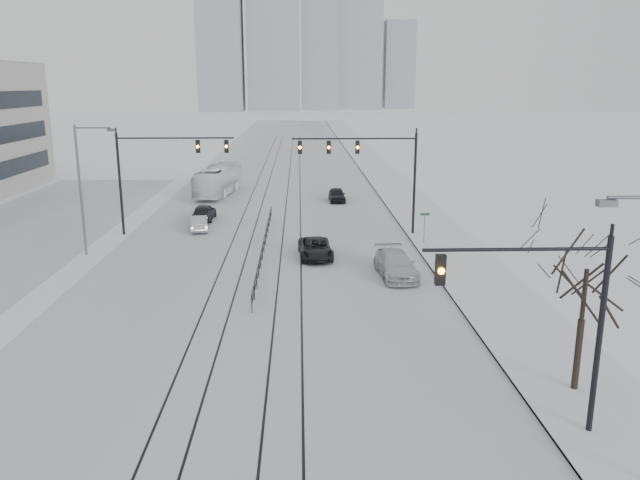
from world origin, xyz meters
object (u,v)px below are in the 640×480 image
(sedan_sb_outer, at_px, (199,223))
(box_truck, at_px, (218,181))
(traffic_mast_near, at_px, (554,310))
(sedan_nb_front, at_px, (315,249))
(sedan_sb_inner, at_px, (204,212))
(sedan_nb_right, at_px, (396,265))
(bare_tree, at_px, (586,282))
(sedan_nb_far, at_px, (337,195))

(sedan_sb_outer, relative_size, box_truck, 0.35)
(traffic_mast_near, relative_size, sedan_nb_front, 1.48)
(sedan_nb_front, relative_size, box_truck, 0.43)
(sedan_sb_inner, distance_m, sedan_sb_outer, 3.92)
(sedan_nb_right, distance_m, box_truck, 33.22)
(bare_tree, relative_size, box_truck, 0.55)
(sedan_nb_far, bearing_deg, sedan_sb_outer, -134.88)
(sedan_sb_inner, relative_size, box_truck, 0.39)
(traffic_mast_near, distance_m, sedan_nb_right, 18.66)
(sedan_sb_outer, bearing_deg, sedan_nb_far, -142.71)
(sedan_sb_outer, xyz_separation_m, sedan_nb_far, (12.02, 12.51, 0.04))
(sedan_nb_front, height_order, box_truck, box_truck)
(bare_tree, bearing_deg, sedan_sb_inner, 120.74)
(bare_tree, xyz_separation_m, sedan_nb_far, (-6.86, 40.62, -3.81))
(bare_tree, bearing_deg, traffic_mast_near, -128.76)
(sedan_nb_right, distance_m, sedan_nb_far, 25.59)
(sedan_sb_inner, bearing_deg, sedan_nb_far, -143.39)
(bare_tree, bearing_deg, sedan_nb_front, 116.09)
(bare_tree, distance_m, box_truck, 49.01)
(sedan_nb_right, height_order, sedan_nb_far, sedan_nb_right)
(bare_tree, relative_size, sedan_nb_far, 1.54)
(sedan_sb_outer, bearing_deg, box_truck, -97.21)
(sedan_sb_inner, height_order, sedan_sb_outer, sedan_sb_inner)
(sedan_sb_outer, bearing_deg, sedan_nb_front, 128.60)
(traffic_mast_near, xyz_separation_m, sedan_nb_far, (-4.45, 43.62, -3.89))
(sedan_sb_inner, height_order, sedan_nb_far, sedan_sb_inner)
(sedan_nb_front, bearing_deg, sedan_nb_far, 79.04)
(sedan_sb_inner, relative_size, sedan_nb_front, 0.90)
(sedan_sb_outer, bearing_deg, sedan_sb_inner, -96.39)
(traffic_mast_near, xyz_separation_m, sedan_sb_outer, (-16.46, 31.11, -3.93))
(box_truck, bearing_deg, traffic_mast_near, 117.85)
(bare_tree, relative_size, sedan_nb_front, 1.29)
(sedan_sb_inner, distance_m, sedan_nb_right, 22.16)
(sedan_sb_outer, distance_m, box_truck, 16.85)
(sedan_sb_inner, bearing_deg, bare_tree, 122.16)
(sedan_sb_inner, relative_size, sedan_sb_outer, 1.11)
(sedan_nb_right, bearing_deg, sedan_nb_front, 133.51)
(bare_tree, relative_size, sedan_nb_right, 1.16)
(traffic_mast_near, xyz_separation_m, bare_tree, (2.41, 3.00, -0.07))
(bare_tree, bearing_deg, box_truck, 113.32)
(traffic_mast_near, distance_m, sedan_nb_far, 44.02)
(traffic_mast_near, bearing_deg, bare_tree, 51.24)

